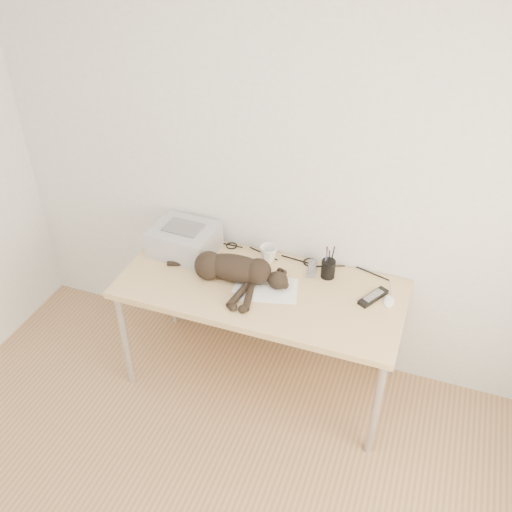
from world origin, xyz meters
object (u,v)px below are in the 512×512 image
at_px(mug, 268,254).
at_px(printer, 184,239).
at_px(pen_cup, 328,268).
at_px(desk, 265,296).
at_px(cat, 231,269).
at_px(mouse, 389,300).

bearing_deg(mug, printer, -171.41).
height_order(printer, pen_cup, pen_cup).
height_order(desk, mug, mug).
xyz_separation_m(cat, pen_cup, (0.51, 0.22, -0.02)).
distance_m(desk, cat, 0.28).
bearing_deg(desk, printer, 171.29).
relative_size(printer, cat, 0.51).
xyz_separation_m(printer, mug, (0.51, 0.08, -0.03)).
bearing_deg(desk, mouse, 2.15).
relative_size(desk, mouse, 15.51).
xyz_separation_m(desk, mouse, (0.70, 0.03, 0.15)).
bearing_deg(mouse, pen_cup, 155.61).
height_order(cat, mug, cat).
height_order(desk, cat, cat).
relative_size(mug, pen_cup, 0.52).
relative_size(cat, mug, 6.96).
distance_m(desk, mug, 0.25).
bearing_deg(cat, pen_cup, 19.51).
xyz_separation_m(cat, mouse, (0.87, 0.11, -0.06)).
bearing_deg(desk, cat, -154.56).
bearing_deg(mouse, desk, 174.00).
bearing_deg(mug, pen_cup, -4.32).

